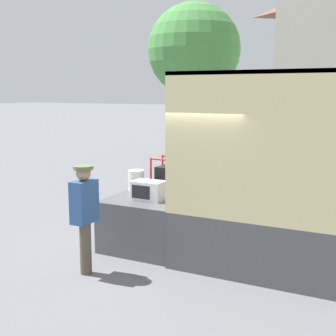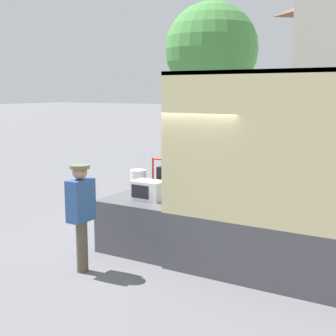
# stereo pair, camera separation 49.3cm
# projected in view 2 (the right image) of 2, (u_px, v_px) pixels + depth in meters

# --- Properties ---
(ground_plane) EXTENTS (160.00, 160.00, 0.00)m
(ground_plane) POSITION_uv_depth(u_px,v_px,m) (193.00, 249.00, 8.45)
(ground_plane) COLOR slate
(tailgate_deck) EXTENTS (1.43, 2.07, 0.93)m
(tailgate_deck) POSITION_uv_depth(u_px,v_px,m) (160.00, 219.00, 8.74)
(tailgate_deck) COLOR #4C4C51
(tailgate_deck) RESTS_ON ground
(microwave) EXTENTS (0.55, 0.37, 0.34)m
(microwave) POSITION_uv_depth(u_px,v_px,m) (148.00, 190.00, 8.22)
(microwave) COLOR white
(microwave) RESTS_ON tailgate_deck
(portable_generator) EXTENTS (0.74, 0.51, 0.65)m
(portable_generator) POSITION_uv_depth(u_px,v_px,m) (176.00, 178.00, 8.94)
(portable_generator) COLOR black
(portable_generator) RESTS_ON tailgate_deck
(orange_bucket) EXTENTS (0.30, 0.30, 0.41)m
(orange_bucket) POSITION_uv_depth(u_px,v_px,m) (138.00, 180.00, 8.95)
(orange_bucket) COLOR silver
(orange_bucket) RESTS_ON tailgate_deck
(worker_person) EXTENTS (0.31, 0.44, 1.71)m
(worker_person) POSITION_uv_depth(u_px,v_px,m) (81.00, 207.00, 7.23)
(worker_person) COLOR brown
(worker_person) RESTS_ON ground
(street_tree) EXTENTS (3.84, 3.84, 6.43)m
(street_tree) POSITION_uv_depth(u_px,v_px,m) (211.00, 50.00, 19.24)
(street_tree) COLOR brown
(street_tree) RESTS_ON ground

